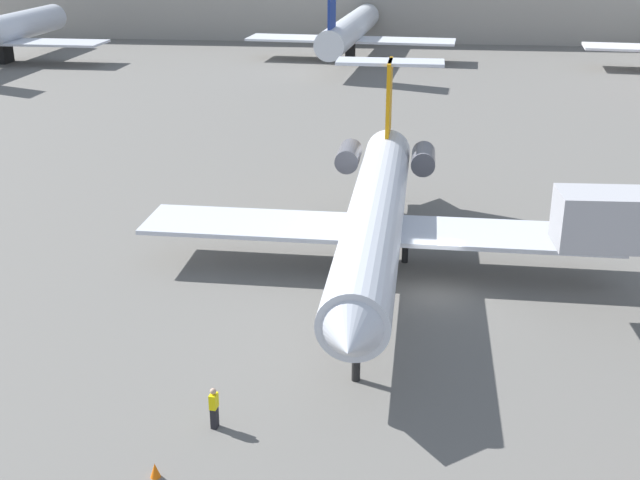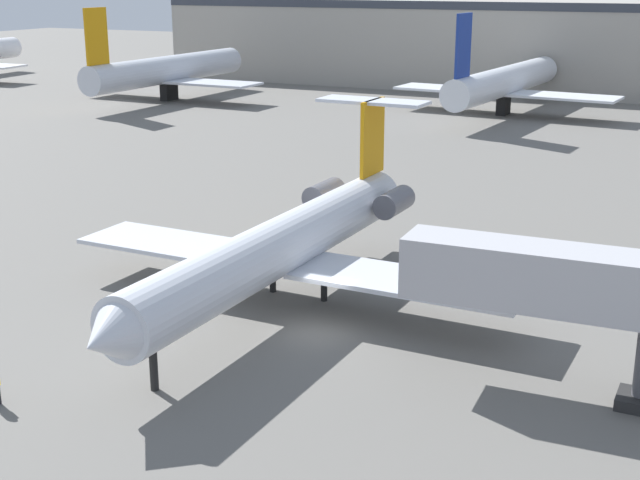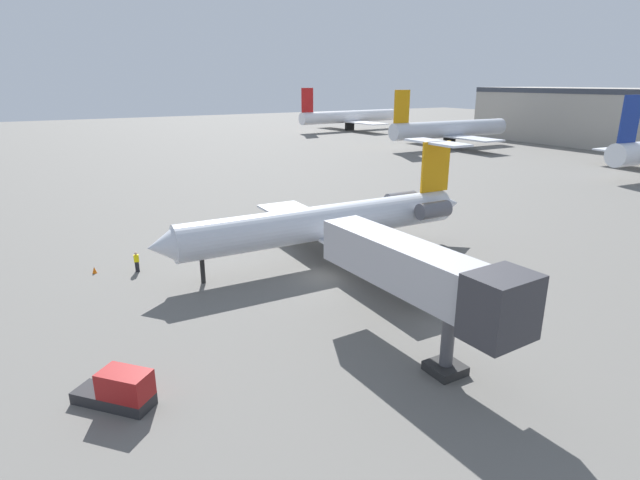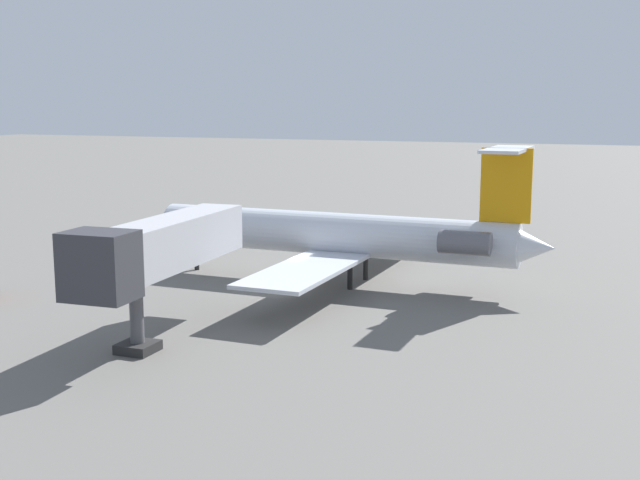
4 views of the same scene
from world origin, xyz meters
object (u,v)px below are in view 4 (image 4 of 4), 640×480
(ground_crew_marshaller, at_px, (186,244))
(traffic_cone_near, at_px, (162,246))
(jet_bridge, at_px, (155,250))
(regional_jet, at_px, (342,234))

(ground_crew_marshaller, height_order, traffic_cone_near, ground_crew_marshaller)
(jet_bridge, xyz_separation_m, ground_crew_marshaller, (-21.89, -11.31, -4.06))
(ground_crew_marshaller, xyz_separation_m, traffic_cone_near, (-1.35, -3.12, -0.58))
(regional_jet, xyz_separation_m, traffic_cone_near, (-6.63, -18.73, -3.19))
(regional_jet, bearing_deg, jet_bridge, -14.54)
(traffic_cone_near, bearing_deg, jet_bridge, 31.82)
(ground_crew_marshaller, bearing_deg, regional_jet, 71.34)
(regional_jet, bearing_deg, traffic_cone_near, -109.49)
(jet_bridge, height_order, ground_crew_marshaller, jet_bridge)
(ground_crew_marshaller, bearing_deg, traffic_cone_near, -113.48)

